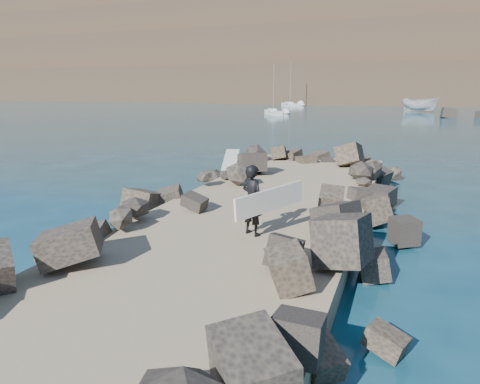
{
  "coord_description": "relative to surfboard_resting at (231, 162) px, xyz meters",
  "views": [
    {
      "loc": [
        3.93,
        -11.2,
        4.2
      ],
      "look_at": [
        0.0,
        -1.0,
        1.5
      ],
      "focal_mm": 32.0,
      "sensor_mm": 36.0,
      "label": 1
    }
  ],
  "objects": [
    {
      "name": "sailboat_e",
      "position": [
        -17.37,
        76.85,
        -0.69
      ],
      "size": [
        5.69,
        7.84,
        9.64
      ],
      "color": "silver",
      "rests_on": "ground"
    },
    {
      "name": "riprap_right",
      "position": [
        5.86,
        -7.09,
        -0.54
      ],
      "size": [
        2.6,
        22.0,
        1.0
      ],
      "primitive_type": "cube",
      "color": "black",
      "rests_on": "ground"
    },
    {
      "name": "sailboat_a",
      "position": [
        -12.32,
        47.32,
        -0.69
      ],
      "size": [
        4.34,
        6.07,
        7.61
      ],
      "color": "silver",
      "rests_on": "ground"
    },
    {
      "name": "boat_imported",
      "position": [
        8.84,
        63.09,
        0.19
      ],
      "size": [
        6.8,
        4.96,
        2.47
      ],
      "primitive_type": "imported",
      "rotation": [
        0.0,
        0.0,
        1.12
      ],
      "color": "silver",
      "rests_on": "ground"
    },
    {
      "name": "jetty",
      "position": [
        2.96,
        -7.59,
        -0.74
      ],
      "size": [
        6.0,
        26.0,
        0.6
      ],
      "primitive_type": "cube",
      "color": "#8C7759",
      "rests_on": "ground"
    },
    {
      "name": "headland",
      "position": [
        12.96,
        154.41,
        14.96
      ],
      "size": [
        360.0,
        140.0,
        32.0
      ],
      "primitive_type": "cube",
      "color": "#2D4919",
      "rests_on": "ground"
    },
    {
      "name": "surfer_with_board",
      "position": [
        3.59,
        -7.21,
        0.45
      ],
      "size": [
        1.41,
        1.93,
        1.77
      ],
      "color": "black",
      "rests_on": "jetty"
    },
    {
      "name": "ground",
      "position": [
        2.96,
        -5.59,
        -1.04
      ],
      "size": [
        800.0,
        800.0,
        0.0
      ],
      "primitive_type": "plane",
      "color": "#0F384C",
      "rests_on": "ground"
    },
    {
      "name": "surfboard_resting",
      "position": [
        0.0,
        0.0,
        0.0
      ],
      "size": [
        1.26,
        2.44,
        0.08
      ],
      "primitive_type": "cube",
      "rotation": [
        0.0,
        0.0,
        0.3
      ],
      "color": "beige",
      "rests_on": "riprap_left"
    },
    {
      "name": "riprap_left",
      "position": [
        0.06,
        -7.09,
        -0.54
      ],
      "size": [
        2.6,
        22.0,
        1.0
      ],
      "primitive_type": "cube",
      "color": "black",
      "rests_on": "ground"
    }
  ]
}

